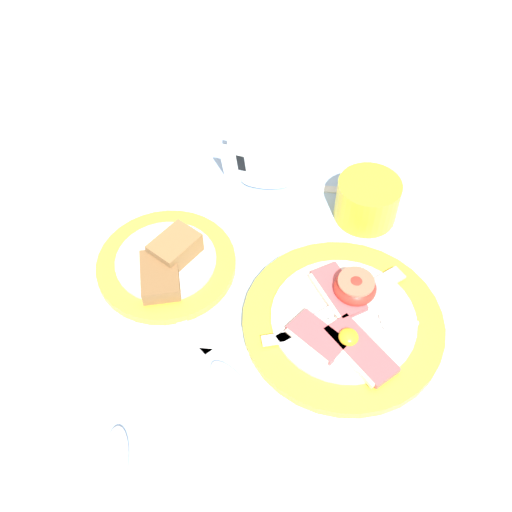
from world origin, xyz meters
TOP-DOWN VIEW (x-y plane):
  - ground_plane at (0.00, 0.00)m, footprint 3.00×3.00m
  - breakfast_plate at (0.12, 0.02)m, footprint 0.24×0.24m
  - bread_plate at (-0.11, 0.08)m, footprint 0.18×0.18m
  - sugar_cup at (0.14, 0.21)m, footprint 0.09×0.09m
  - number_card at (-0.03, 0.26)m, footprint 0.07×0.06m
  - teaspoon_by_saucer at (-0.11, -0.15)m, footprint 0.06×0.19m
  - teaspoon_near_cup at (-0.02, -0.06)m, footprint 0.16×0.14m
  - teaspoon_stray at (0.03, 0.25)m, footprint 0.19×0.03m
  - fork_on_cloth at (-0.03, -0.04)m, footprint 0.19×0.02m

SIDE VIEW (x-z plane):
  - ground_plane at x=0.00m, z-range 0.00..0.00m
  - fork_on_cloth at x=-0.03m, z-range 0.00..0.01m
  - teaspoon_by_saucer at x=-0.11m, z-range 0.00..0.01m
  - teaspoon_near_cup at x=-0.02m, z-range 0.00..0.01m
  - teaspoon_stray at x=0.03m, z-range 0.00..0.01m
  - breakfast_plate at x=0.12m, z-range -0.01..0.03m
  - bread_plate at x=-0.11m, z-range -0.01..0.04m
  - sugar_cup at x=0.14m, z-range 0.00..0.06m
  - number_card at x=-0.03m, z-range 0.00..0.07m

